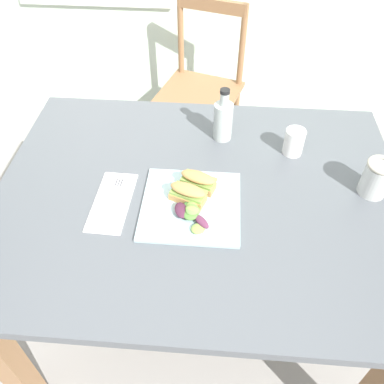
{
  "coord_description": "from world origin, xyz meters",
  "views": [
    {
      "loc": [
        0.13,
        -0.68,
        1.62
      ],
      "look_at": [
        0.07,
        0.16,
        0.76
      ],
      "focal_mm": 37.96,
      "sensor_mm": 36.0,
      "label": 1
    }
  ],
  "objects_px": {
    "sandwich_half_front": "(188,193)",
    "sandwich_half_back": "(198,181)",
    "fork_on_napkin": "(114,197)",
    "bottle_cold_brew": "(223,122)",
    "plate_lunch": "(191,205)",
    "dining_table": "(198,219)",
    "chair_wooden_far": "(201,90)",
    "cup_extra_side": "(294,142)",
    "mason_jar_iced_tea": "(376,179)"
  },
  "relations": [
    {
      "from": "sandwich_half_front",
      "to": "mason_jar_iced_tea",
      "type": "bearing_deg",
      "value": 8.99
    },
    {
      "from": "chair_wooden_far",
      "to": "sandwich_half_front",
      "type": "bearing_deg",
      "value": -88.55
    },
    {
      "from": "chair_wooden_far",
      "to": "cup_extra_side",
      "type": "height_order",
      "value": "chair_wooden_far"
    },
    {
      "from": "plate_lunch",
      "to": "sandwich_half_back",
      "type": "bearing_deg",
      "value": 77.65
    },
    {
      "from": "mason_jar_iced_tea",
      "to": "fork_on_napkin",
      "type": "bearing_deg",
      "value": -173.51
    },
    {
      "from": "chair_wooden_far",
      "to": "mason_jar_iced_tea",
      "type": "xyz_separation_m",
      "value": [
        0.58,
        -1.01,
        0.34
      ]
    },
    {
      "from": "fork_on_napkin",
      "to": "mason_jar_iced_tea",
      "type": "height_order",
      "value": "mason_jar_iced_tea"
    },
    {
      "from": "mason_jar_iced_tea",
      "to": "bottle_cold_brew",
      "type": "bearing_deg",
      "value": 153.27
    },
    {
      "from": "chair_wooden_far",
      "to": "plate_lunch",
      "type": "height_order",
      "value": "chair_wooden_far"
    },
    {
      "from": "sandwich_half_back",
      "to": "mason_jar_iced_tea",
      "type": "bearing_deg",
      "value": 3.57
    },
    {
      "from": "fork_on_napkin",
      "to": "bottle_cold_brew",
      "type": "relative_size",
      "value": 0.98
    },
    {
      "from": "sandwich_half_back",
      "to": "dining_table",
      "type": "bearing_deg",
      "value": -74.87
    },
    {
      "from": "dining_table",
      "to": "sandwich_half_back",
      "type": "height_order",
      "value": "sandwich_half_back"
    },
    {
      "from": "sandwich_half_back",
      "to": "plate_lunch",
      "type": "bearing_deg",
      "value": -102.35
    },
    {
      "from": "plate_lunch",
      "to": "fork_on_napkin",
      "type": "height_order",
      "value": "plate_lunch"
    },
    {
      "from": "bottle_cold_brew",
      "to": "dining_table",
      "type": "bearing_deg",
      "value": -102.63
    },
    {
      "from": "chair_wooden_far",
      "to": "cup_extra_side",
      "type": "distance_m",
      "value": 0.97
    },
    {
      "from": "sandwich_half_front",
      "to": "sandwich_half_back",
      "type": "relative_size",
      "value": 1.0
    },
    {
      "from": "sandwich_half_back",
      "to": "bottle_cold_brew",
      "type": "height_order",
      "value": "bottle_cold_brew"
    },
    {
      "from": "fork_on_napkin",
      "to": "dining_table",
      "type": "bearing_deg",
      "value": 9.15
    },
    {
      "from": "sandwich_half_front",
      "to": "cup_extra_side",
      "type": "bearing_deg",
      "value": 37.85
    },
    {
      "from": "plate_lunch",
      "to": "sandwich_half_back",
      "type": "xyz_separation_m",
      "value": [
        0.02,
        0.07,
        0.03
      ]
    },
    {
      "from": "dining_table",
      "to": "cup_extra_side",
      "type": "distance_m",
      "value": 0.4
    },
    {
      "from": "sandwich_half_front",
      "to": "bottle_cold_brew",
      "type": "height_order",
      "value": "bottle_cold_brew"
    },
    {
      "from": "cup_extra_side",
      "to": "plate_lunch",
      "type": "bearing_deg",
      "value": -139.47
    },
    {
      "from": "sandwich_half_front",
      "to": "cup_extra_side",
      "type": "relative_size",
      "value": 1.3
    },
    {
      "from": "mason_jar_iced_tea",
      "to": "plate_lunch",
      "type": "bearing_deg",
      "value": -169.11
    },
    {
      "from": "chair_wooden_far",
      "to": "mason_jar_iced_tea",
      "type": "height_order",
      "value": "chair_wooden_far"
    },
    {
      "from": "chair_wooden_far",
      "to": "sandwich_half_back",
      "type": "distance_m",
      "value": 1.09
    },
    {
      "from": "chair_wooden_far",
      "to": "sandwich_half_back",
      "type": "bearing_deg",
      "value": -87.06
    },
    {
      "from": "chair_wooden_far",
      "to": "fork_on_napkin",
      "type": "distance_m",
      "value": 1.15
    },
    {
      "from": "plate_lunch",
      "to": "cup_extra_side",
      "type": "xyz_separation_m",
      "value": [
        0.32,
        0.27,
        0.04
      ]
    },
    {
      "from": "fork_on_napkin",
      "to": "mason_jar_iced_tea",
      "type": "relative_size",
      "value": 1.62
    },
    {
      "from": "plate_lunch",
      "to": "fork_on_napkin",
      "type": "xyz_separation_m",
      "value": [
        -0.23,
        0.02,
        0.0
      ]
    },
    {
      "from": "plate_lunch",
      "to": "cup_extra_side",
      "type": "bearing_deg",
      "value": 40.53
    },
    {
      "from": "sandwich_half_front",
      "to": "mason_jar_iced_tea",
      "type": "xyz_separation_m",
      "value": [
        0.55,
        0.09,
        0.01
      ]
    },
    {
      "from": "sandwich_half_back",
      "to": "cup_extra_side",
      "type": "xyz_separation_m",
      "value": [
        0.3,
        0.2,
        0.01
      ]
    },
    {
      "from": "dining_table",
      "to": "bottle_cold_brew",
      "type": "relative_size",
      "value": 6.55
    },
    {
      "from": "mason_jar_iced_tea",
      "to": "chair_wooden_far",
      "type": "bearing_deg",
      "value": 119.86
    },
    {
      "from": "sandwich_half_back",
      "to": "bottle_cold_brew",
      "type": "relative_size",
      "value": 0.61
    },
    {
      "from": "dining_table",
      "to": "chair_wooden_far",
      "type": "xyz_separation_m",
      "value": [
        -0.06,
        1.05,
        -0.17
      ]
    },
    {
      "from": "chair_wooden_far",
      "to": "bottle_cold_brew",
      "type": "height_order",
      "value": "bottle_cold_brew"
    },
    {
      "from": "sandwich_half_back",
      "to": "mason_jar_iced_tea",
      "type": "distance_m",
      "value": 0.53
    },
    {
      "from": "dining_table",
      "to": "sandwich_half_front",
      "type": "height_order",
      "value": "sandwich_half_front"
    },
    {
      "from": "chair_wooden_far",
      "to": "cup_extra_side",
      "type": "xyz_separation_m",
      "value": [
        0.35,
        -0.84,
        0.34
      ]
    },
    {
      "from": "dining_table",
      "to": "bottle_cold_brew",
      "type": "xyz_separation_m",
      "value": [
        0.06,
        0.28,
        0.18
      ]
    },
    {
      "from": "dining_table",
      "to": "mason_jar_iced_tea",
      "type": "xyz_separation_m",
      "value": [
        0.52,
        0.05,
        0.17
      ]
    },
    {
      "from": "dining_table",
      "to": "plate_lunch",
      "type": "distance_m",
      "value": 0.14
    },
    {
      "from": "sandwich_half_back",
      "to": "bottle_cold_brew",
      "type": "distance_m",
      "value": 0.27
    },
    {
      "from": "sandwich_half_back",
      "to": "cup_extra_side",
      "type": "bearing_deg",
      "value": 33.55
    }
  ]
}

